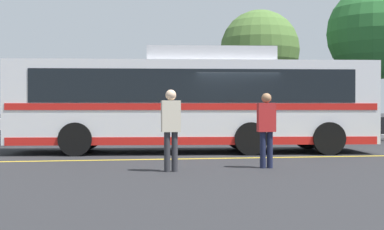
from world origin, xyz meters
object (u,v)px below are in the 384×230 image
(parked_car_2, at_px, (192,124))
(pedestrian_0, at_px, (266,125))
(transit_bus, at_px, (193,101))
(parked_car_3, at_px, (334,122))
(tree_2, at_px, (375,33))
(tree_1, at_px, (260,50))
(parked_car_1, at_px, (39,124))
(pedestrian_2, at_px, (171,124))

(parked_car_2, bearing_deg, pedestrian_0, -1.13)
(transit_bus, height_order, parked_car_3, transit_bus)
(parked_car_2, height_order, tree_2, tree_2)
(pedestrian_0, bearing_deg, tree_1, -103.34)
(parked_car_1, height_order, parked_car_3, parked_car_3)
(parked_car_3, bearing_deg, pedestrian_0, -34.92)
(pedestrian_0, distance_m, pedestrian_2, 2.35)
(parked_car_1, height_order, pedestrian_0, pedestrian_0)
(parked_car_2, relative_size, pedestrian_2, 2.25)
(parked_car_1, xyz_separation_m, parked_car_2, (6.15, 0.01, -0.00))
(transit_bus, bearing_deg, parked_car_2, -3.01)
(transit_bus, bearing_deg, parked_car_3, -47.83)
(transit_bus, bearing_deg, pedestrian_2, 171.49)
(pedestrian_0, bearing_deg, parked_car_3, -119.23)
(tree_1, bearing_deg, parked_car_2, -129.78)
(parked_car_3, relative_size, tree_2, 0.59)
(parked_car_2, bearing_deg, parked_car_3, 91.14)
(parked_car_3, bearing_deg, pedestrian_2, -42.65)
(parked_car_1, relative_size, parked_car_2, 1.00)
(parked_car_3, bearing_deg, parked_car_2, -89.53)
(pedestrian_0, bearing_deg, parked_car_2, -86.11)
(pedestrian_2, xyz_separation_m, tree_2, (12.31, 13.95, 4.26))
(pedestrian_0, distance_m, tree_2, 17.42)
(parked_car_2, height_order, parked_car_3, parked_car_3)
(transit_bus, distance_m, pedestrian_0, 4.90)
(parked_car_1, xyz_separation_m, parked_car_3, (12.55, 0.42, 0.02))
(parked_car_1, bearing_deg, parked_car_2, 89.51)
(transit_bus, height_order, parked_car_2, transit_bus)
(transit_bus, distance_m, parked_car_2, 4.97)
(parked_car_3, xyz_separation_m, tree_1, (-1.94, 4.95, 3.69))
(pedestrian_2, distance_m, tree_1, 16.98)
(parked_car_1, distance_m, parked_car_2, 6.15)
(tree_1, bearing_deg, tree_2, -13.03)
(tree_1, height_order, tree_2, tree_2)
(pedestrian_0, height_order, pedestrian_2, pedestrian_2)
(tree_2, bearing_deg, parked_car_1, -166.14)
(tree_1, bearing_deg, parked_car_3, -68.59)
(parked_car_2, distance_m, parked_car_3, 6.42)
(pedestrian_0, relative_size, tree_2, 0.23)
(transit_bus, bearing_deg, pedestrian_0, -162.03)
(parked_car_2, distance_m, pedestrian_0, 9.59)
(pedestrian_2, height_order, tree_1, tree_1)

